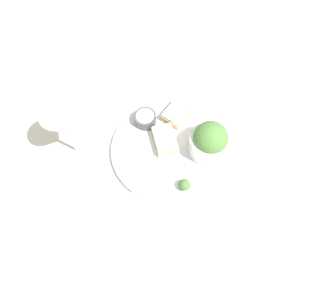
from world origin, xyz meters
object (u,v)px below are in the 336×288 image
(salad_bowl, at_px, (210,141))
(wine_glass, at_px, (64,126))
(sauce_ramekin, at_px, (145,118))
(cheese_toast_near, at_px, (165,140))
(cheese_toast_far, at_px, (177,114))

(salad_bowl, xyz_separation_m, wine_glass, (-0.14, 0.31, 0.07))
(salad_bowl, distance_m, sauce_ramekin, 0.18)
(salad_bowl, xyz_separation_m, cheese_toast_near, (-0.03, 0.11, -0.03))
(sauce_ramekin, relative_size, cheese_toast_near, 0.59)
(cheese_toast_near, bearing_deg, salad_bowl, -76.21)
(salad_bowl, height_order, sauce_ramekin, salad_bowl)
(salad_bowl, height_order, cheese_toast_far, salad_bowl)
(sauce_ramekin, bearing_deg, salad_bowl, -92.42)
(salad_bowl, bearing_deg, cheese_toast_far, 63.12)
(sauce_ramekin, xyz_separation_m, cheese_toast_near, (-0.03, -0.07, -0.00))
(sauce_ramekin, distance_m, wine_glass, 0.22)
(sauce_ramekin, bearing_deg, wine_glass, 138.70)
(cheese_toast_near, bearing_deg, sauce_ramekin, 64.62)
(cheese_toast_near, relative_size, wine_glass, 0.57)
(cheese_toast_near, height_order, wine_glass, wine_glass)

